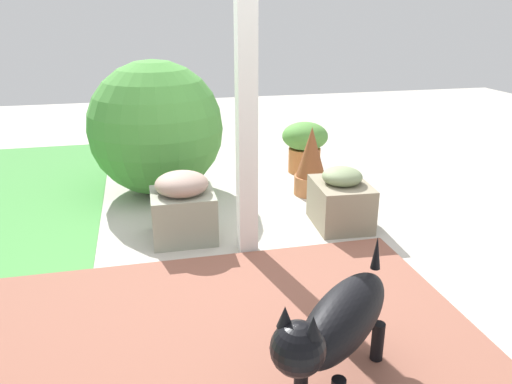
# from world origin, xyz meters

# --- Properties ---
(ground_plane) EXTENTS (12.00, 12.00, 0.00)m
(ground_plane) POSITION_xyz_m (0.00, 0.00, 0.00)
(ground_plane) COLOR #B7B1A5
(brick_path) EXTENTS (1.80, 2.40, 0.02)m
(brick_path) POSITION_xyz_m (-0.78, 0.34, 0.01)
(brick_path) COLOR brown
(brick_path) RESTS_ON ground
(porch_pillar) EXTENTS (0.12, 0.12, 2.40)m
(porch_pillar) POSITION_xyz_m (0.19, 0.04, 1.20)
(porch_pillar) COLOR white
(porch_pillar) RESTS_ON ground
(stone_planter_nearest) EXTENTS (0.49, 0.40, 0.43)m
(stone_planter_nearest) POSITION_xyz_m (0.43, -0.69, 0.19)
(stone_planter_nearest) COLOR gray
(stone_planter_nearest) RESTS_ON ground
(stone_planter_mid) EXTENTS (0.40, 0.42, 0.47)m
(stone_planter_mid) POSITION_xyz_m (0.46, 0.42, 0.22)
(stone_planter_mid) COLOR gray
(stone_planter_mid) RESTS_ON ground
(round_shrub) EXTENTS (1.10, 1.10, 1.10)m
(round_shrub) POSITION_xyz_m (1.44, 0.53, 0.55)
(round_shrub) COLOR #488E3B
(round_shrub) RESTS_ON ground
(terracotta_pot_broad) EXTENTS (0.43, 0.43, 0.48)m
(terracotta_pot_broad) POSITION_xyz_m (1.68, -0.84, 0.28)
(terracotta_pot_broad) COLOR #B56535
(terracotta_pot_broad) RESTS_ON ground
(terracotta_pot_spiky) EXTENTS (0.27, 0.27, 0.57)m
(terracotta_pot_spiky) POSITION_xyz_m (1.08, -0.69, 0.27)
(terracotta_pot_spiky) COLOR #AB673D
(terracotta_pot_spiky) RESTS_ON ground
(dog) EXTENTS (0.67, 0.70, 0.56)m
(dog) POSITION_xyz_m (-1.14, -0.03, 0.33)
(dog) COLOR black
(dog) RESTS_ON ground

